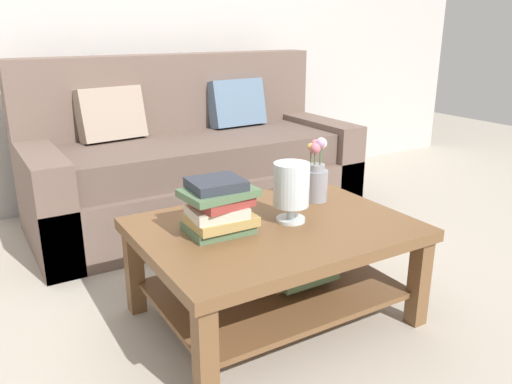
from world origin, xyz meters
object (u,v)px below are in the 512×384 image
glass_hurricane_vase (291,187)px  flower_pitcher (316,176)px  couch (192,165)px  coffee_table (276,251)px  book_stack_main (219,207)px

glass_hurricane_vase → flower_pitcher: flower_pitcher is taller
couch → flower_pitcher: (0.12, -1.17, 0.20)m
glass_hurricane_vase → coffee_table: bearing=174.7°
flower_pitcher → glass_hurricane_vase: bearing=-147.9°
couch → flower_pitcher: 1.20m
couch → coffee_table: size_ratio=1.86×
couch → flower_pitcher: couch is taller
coffee_table → book_stack_main: (-0.25, 0.04, 0.23)m
couch → glass_hurricane_vase: 1.36m
flower_pitcher → book_stack_main: bearing=-168.6°
coffee_table → book_stack_main: book_stack_main is taller
book_stack_main → flower_pitcher: size_ratio=0.98×
flower_pitcher → couch: bearing=95.7°
glass_hurricane_vase → flower_pitcher: bearing=32.1°
coffee_table → glass_hurricane_vase: bearing=-5.3°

